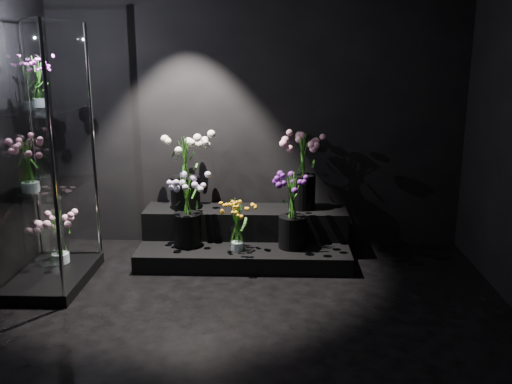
{
  "coord_description": "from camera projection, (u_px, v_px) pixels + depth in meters",
  "views": [
    {
      "loc": [
        0.18,
        -3.52,
        1.94
      ],
      "look_at": [
        0.02,
        1.2,
        0.73
      ],
      "focal_mm": 40.0,
      "sensor_mm": 36.0,
      "label": 1
    }
  ],
  "objects": [
    {
      "name": "display_riser",
      "position": [
        245.0,
        237.0,
        5.42
      ],
      "size": [
        1.93,
        0.86,
        0.43
      ],
      "color": "black",
      "rests_on": "floor"
    },
    {
      "name": "bouquet_lilac",
      "position": [
        187.0,
        207.0,
        5.16
      ],
      "size": [
        0.38,
        0.38,
        0.65
      ],
      "rotation": [
        0.0,
        0.0,
        0.13
      ],
      "color": "black",
      "rests_on": "display_riser"
    },
    {
      "name": "bouquet_case_pink",
      "position": [
        28.0,
        165.0,
        4.41
      ],
      "size": [
        0.34,
        0.34,
        0.42
      ],
      "rotation": [
        0.0,
        0.0,
        -0.27
      ],
      "color": "white",
      "rests_on": "display_case"
    },
    {
      "name": "display_case",
      "position": [
        42.0,
        159.0,
        4.56
      ],
      "size": [
        0.58,
        0.97,
        2.13
      ],
      "color": "black",
      "rests_on": "floor"
    },
    {
      "name": "bouquet_case_magenta",
      "position": [
        38.0,
        82.0,
        4.56
      ],
      "size": [
        0.27,
        0.27,
        0.4
      ],
      "rotation": [
        0.0,
        0.0,
        -0.32
      ],
      "color": "white",
      "rests_on": "display_case"
    },
    {
      "name": "wall_back",
      "position": [
        257.0,
        104.0,
        5.48
      ],
      "size": [
        4.0,
        0.0,
        4.0
      ],
      "primitive_type": "plane",
      "rotation": [
        1.57,
        0.0,
        0.0
      ],
      "color": "black",
      "rests_on": "floor"
    },
    {
      "name": "bouquet_cream_roses",
      "position": [
        185.0,
        167.0,
        5.39
      ],
      "size": [
        0.48,
        0.48,
        0.7
      ],
      "rotation": [
        0.0,
        0.0,
        0.15
      ],
      "color": "black",
      "rests_on": "display_riser"
    },
    {
      "name": "bouquet_orange_bells",
      "position": [
        237.0,
        224.0,
        5.06
      ],
      "size": [
        0.29,
        0.29,
        0.47
      ],
      "rotation": [
        0.0,
        0.0,
        0.16
      ],
      "color": "white",
      "rests_on": "display_riser"
    },
    {
      "name": "wall_front",
      "position": [
        210.0,
        243.0,
        1.61
      ],
      "size": [
        4.0,
        0.0,
        4.0
      ],
      "primitive_type": "plane",
      "rotation": [
        -1.57,
        0.0,
        0.0
      ],
      "color": "black",
      "rests_on": "floor"
    },
    {
      "name": "floor",
      "position": [
        247.0,
        339.0,
        3.89
      ],
      "size": [
        4.0,
        4.0,
        0.0
      ],
      "primitive_type": "plane",
      "color": "black",
      "rests_on": "ground"
    },
    {
      "name": "bouquet_purple",
      "position": [
        293.0,
        209.0,
        5.1
      ],
      "size": [
        0.32,
        0.32,
        0.68
      ],
      "rotation": [
        0.0,
        0.0,
        -0.05
      ],
      "color": "black",
      "rests_on": "display_riser"
    },
    {
      "name": "bouquet_case_base_pink",
      "position": [
        59.0,
        234.0,
        4.93
      ],
      "size": [
        0.34,
        0.34,
        0.5
      ],
      "rotation": [
        0.0,
        0.0,
        0.0
      ],
      "color": "white",
      "rests_on": "display_case"
    },
    {
      "name": "bouquet_pink_roses",
      "position": [
        302.0,
        164.0,
        5.38
      ],
      "size": [
        0.43,
        0.43,
        0.75
      ],
      "rotation": [
        0.0,
        0.0,
        -0.12
      ],
      "color": "black",
      "rests_on": "display_riser"
    }
  ]
}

